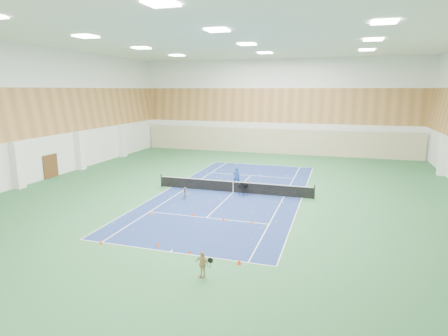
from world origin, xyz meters
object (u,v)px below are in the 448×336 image
Objects in this scene: child_apron at (202,264)px; ball_cart at (243,190)px; coach at (236,177)px; child_court at (185,193)px; tennis_net at (233,186)px.

ball_cart is (-1.48, 13.17, -0.14)m from child_apron.
child_court is at bearing 44.52° from coach.
coach is 1.71× the size of child_court.
coach is at bearing 119.83° from child_apron.
child_court reaches higher than ball_cart.
child_court is (-2.63, -5.06, -0.34)m from coach.
child_apron is at bearing -59.19° from ball_cart.
coach is (-0.30, 2.07, 0.28)m from tennis_net.
coach is at bearing 55.63° from child_court.
coach is 1.72× the size of ball_cart.
child_court is 12.12m from child_apron.
coach reaches higher than child_apron.
child_court is at bearing -124.99° from ball_cart.
child_court is 0.78× the size of child_apron.
ball_cart is (1.30, -2.73, -0.35)m from coach.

